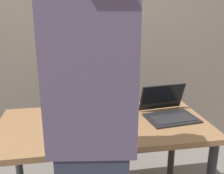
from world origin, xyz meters
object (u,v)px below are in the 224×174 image
Objects in this scene: beer_bottle_green at (67,111)px; coffee_mug at (123,120)px; beer_bottle_amber at (85,111)px; laptop at (168,110)px; beer_bottle_brown at (79,106)px; person_figure at (93,142)px; beer_bottle_dark at (91,103)px.

coffee_mug is at bearing -10.93° from beer_bottle_green.
beer_bottle_green is at bearing 169.85° from beer_bottle_amber.
laptop is 0.64m from beer_bottle_brown.
beer_bottle_green is 2.69× the size of coffee_mug.
beer_bottle_green is 0.16× the size of person_figure.
beer_bottle_dark reaches higher than beer_bottle_amber.
beer_bottle_brown is 0.09m from beer_bottle_dark.
beer_bottle_green is (-0.72, -0.04, 0.06)m from laptop.
beer_bottle_brown is 0.64m from person_figure.
beer_bottle_green is 0.54m from person_figure.
laptop is at bearing 43.29° from person_figure.
laptop is at bearing 5.91° from beer_bottle_amber.
beer_bottle_dark is (0.08, -0.03, 0.02)m from beer_bottle_brown.
beer_bottle_dark reaches higher than beer_bottle_brown.
beer_bottle_brown is 0.14m from beer_bottle_green.
person_figure is at bearing -77.52° from beer_bottle_green.
laptop is 3.51× the size of coffee_mug.
beer_bottle_amber is at bearing -174.09° from laptop.
beer_bottle_green reaches higher than coffee_mug.
beer_bottle_brown is 0.34m from coffee_mug.
beer_bottle_dark is 0.26m from coffee_mug.
beer_bottle_green is 0.94× the size of beer_bottle_dark.
laptop is 1.23× the size of beer_bottle_dark.
beer_bottle_dark is at bearing 65.95° from beer_bottle_amber.
person_figure is 16.80× the size of coffee_mug.
beer_bottle_amber is 0.98× the size of beer_bottle_green.
coffee_mug is at bearing -11.30° from beer_bottle_amber.
beer_bottle_green reaches higher than beer_bottle_brown.
coffee_mug is (0.24, -0.05, -0.07)m from beer_bottle_amber.
beer_bottle_brown reaches higher than laptop.
beer_bottle_amber is 0.12m from beer_bottle_green.
beer_bottle_green is 0.38m from coffee_mug.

